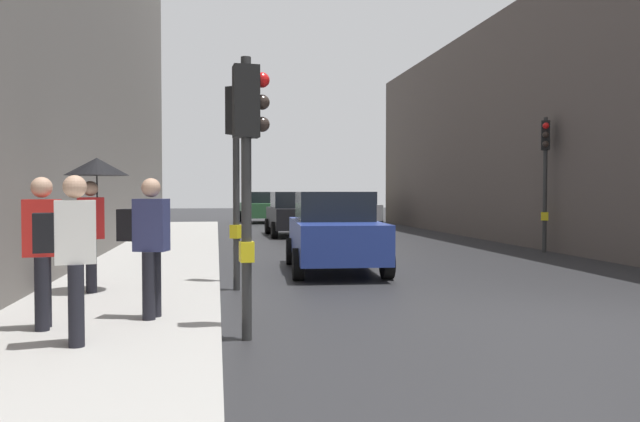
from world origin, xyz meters
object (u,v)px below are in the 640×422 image
car_blue_van (334,231)px  pedestrian_with_umbrella (95,187)px  car_yellow_taxi (337,206)px  car_silver_hatchback (357,209)px  car_green_estate (258,207)px  pedestrian_with_grey_backpack (148,239)px  traffic_light_near_left (248,146)px  pedestrian_in_red_jacket (42,246)px  car_dark_suv (293,214)px  pedestrian_with_black_backpack (71,249)px  traffic_light_mid_street (545,159)px  traffic_light_near_right (237,146)px

car_blue_van → pedestrian_with_umbrella: 5.60m
pedestrian_with_umbrella → car_yellow_taxi: bearing=71.3°
car_silver_hatchback → car_green_estate: size_ratio=0.99×
car_green_estate → pedestrian_with_grey_backpack: pedestrian_with_grey_backpack is taller
car_blue_van → traffic_light_near_left: bearing=-109.7°
traffic_light_near_left → car_yellow_taxi: (6.94, 30.19, -1.42)m
car_green_estate → pedestrian_in_red_jacket: bearing=-98.8°
car_dark_suv → car_blue_van: bearing=-92.3°
pedestrian_in_red_jacket → car_green_estate: bearing=81.2°
car_dark_suv → pedestrian_in_red_jacket: 17.82m
pedestrian_with_black_backpack → pedestrian_with_grey_backpack: size_ratio=1.00×
traffic_light_mid_street → pedestrian_in_red_jacket: traffic_light_mid_street is taller
car_silver_hatchback → pedestrian_with_grey_backpack: (-8.10, -23.53, 0.29)m
pedestrian_in_red_jacket → traffic_light_near_left: bearing=-6.5°
traffic_light_near_right → pedestrian_with_black_backpack: bearing=-113.1°
car_blue_van → pedestrian_with_grey_backpack: size_ratio=2.43×
car_yellow_taxi → pedestrian_in_red_jacket: 31.34m
car_dark_suv → pedestrian_with_grey_backpack: size_ratio=2.38×
car_yellow_taxi → pedestrian_with_umbrella: 28.74m
traffic_light_near_left → car_green_estate: size_ratio=0.78×
car_green_estate → car_silver_hatchback: bearing=-40.0°
traffic_light_near_left → pedestrian_with_umbrella: traffic_light_near_left is taller
traffic_light_mid_street → car_yellow_taxi: size_ratio=0.92×
traffic_light_mid_street → pedestrian_with_umbrella: 12.95m
car_blue_van → traffic_light_mid_street: bearing=24.4°
pedestrian_with_black_backpack → pedestrian_with_grey_backpack: (0.64, 1.29, 0.00)m
car_green_estate → pedestrian_with_black_backpack: bearing=-97.6°
car_green_estate → pedestrian_in_red_jacket: pedestrian_in_red_jacket is taller
car_green_estate → pedestrian_in_red_jacket: 28.40m
car_silver_hatchback → pedestrian_with_black_backpack: pedestrian_with_black_backpack is taller
car_blue_van → car_yellow_taxi: same height
pedestrian_with_grey_backpack → pedestrian_in_red_jacket: bearing=-159.0°
car_yellow_taxi → pedestrian_in_red_jacket: pedestrian_in_red_jacket is taller
car_blue_van → car_yellow_taxi: bearing=78.9°
car_silver_hatchback → car_blue_van: bearing=-104.5°
traffic_light_mid_street → pedestrian_with_black_backpack: size_ratio=2.21×
traffic_light_near_right → pedestrian_in_red_jacket: 4.46m
pedestrian_with_umbrella → pedestrian_with_black_backpack: (0.42, -3.57, -0.68)m
traffic_light_mid_street → car_green_estate: size_ratio=0.91×
car_green_estate → pedestrian_with_umbrella: bearing=-99.6°
pedestrian_with_umbrella → car_blue_van: bearing=35.5°
car_green_estate → car_yellow_taxi: same height
pedestrian_with_umbrella → pedestrian_with_grey_backpack: bearing=-65.1°
traffic_light_mid_street → car_silver_hatchback: (-2.14, 14.97, -1.82)m
car_silver_hatchback → car_yellow_taxi: 5.95m
car_silver_hatchback → pedestrian_with_grey_backpack: 24.89m
traffic_light_near_left → car_blue_van: (2.21, 6.19, -1.42)m
traffic_light_mid_street → pedestrian_with_grey_backpack: size_ratio=2.21×
pedestrian_with_umbrella → pedestrian_with_grey_backpack: size_ratio=1.21×
car_yellow_taxi → pedestrian_with_grey_backpack: bearing=-105.5°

